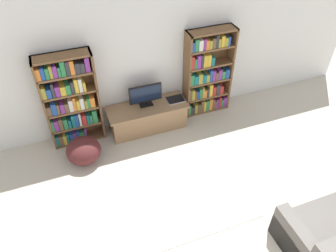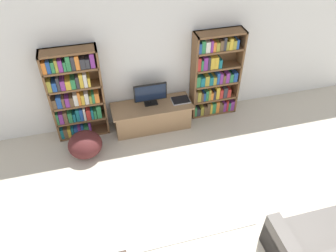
# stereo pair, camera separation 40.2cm
# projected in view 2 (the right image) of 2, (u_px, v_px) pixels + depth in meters

# --- Properties ---
(wall_back) EXTENTS (8.80, 0.06, 2.60)m
(wall_back) POSITION_uv_depth(u_px,v_px,m) (152.00, 57.00, 5.76)
(wall_back) COLOR silver
(wall_back) RESTS_ON ground_plane
(bookshelf_left) EXTENTS (0.91, 0.30, 1.72)m
(bookshelf_left) POSITION_uv_depth(u_px,v_px,m) (75.00, 95.00, 5.63)
(bookshelf_left) COLOR brown
(bookshelf_left) RESTS_ON ground_plane
(bookshelf_right) EXTENTS (0.91, 0.30, 1.72)m
(bookshelf_right) POSITION_uv_depth(u_px,v_px,m) (214.00, 77.00, 6.16)
(bookshelf_right) COLOR brown
(bookshelf_right) RESTS_ON ground_plane
(tv_stand) EXTENTS (1.49, 0.56, 0.49)m
(tv_stand) POSITION_uv_depth(u_px,v_px,m) (152.00, 116.00, 6.17)
(tv_stand) COLOR #8E6B47
(tv_stand) RESTS_ON ground_plane
(television) EXTENTS (0.60, 0.16, 0.42)m
(television) POSITION_uv_depth(u_px,v_px,m) (150.00, 94.00, 5.92)
(television) COLOR black
(television) RESTS_ON tv_stand
(laptop) EXTENTS (0.34, 0.25, 0.03)m
(laptop) POSITION_uv_depth(u_px,v_px,m) (181.00, 100.00, 6.12)
(laptop) COLOR #B7B7BC
(laptop) RESTS_ON tv_stand
(area_rug) EXTENTS (2.13, 1.51, 0.02)m
(area_rug) POSITION_uv_depth(u_px,v_px,m) (170.00, 198.00, 5.03)
(area_rug) COLOR white
(area_rug) RESTS_ON ground_plane
(beanbag_ottoman) EXTENTS (0.58, 0.58, 0.43)m
(beanbag_ottoman) POSITION_uv_depth(u_px,v_px,m) (85.00, 144.00, 5.63)
(beanbag_ottoman) COLOR #4C1E1E
(beanbag_ottoman) RESTS_ON ground_plane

